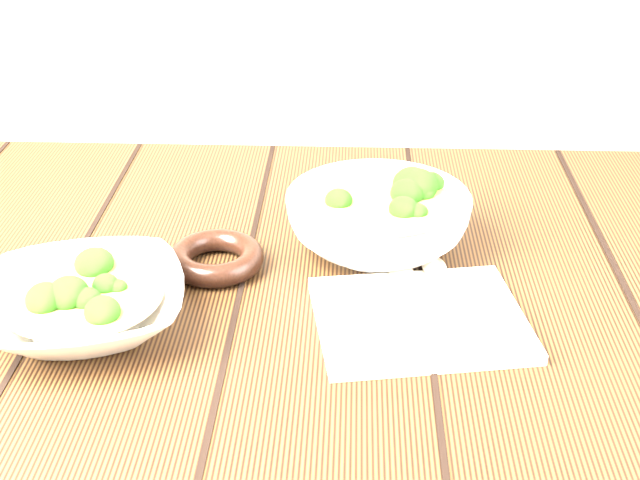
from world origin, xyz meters
TOP-DOWN VIEW (x-y plane):
  - table at (0.00, 0.00)m, footprint 1.20×0.80m
  - soup_bowl_front at (-0.17, -0.08)m, footprint 0.25×0.25m
  - soup_bowl_back at (0.13, 0.09)m, footprint 0.24×0.24m
  - trivet at (-0.05, 0.04)m, footprint 0.12×0.12m
  - napkin at (0.17, -0.07)m, footprint 0.24×0.20m
  - spoon_left at (0.16, -0.02)m, footprint 0.03×0.17m
  - spoon_right at (0.19, -0.01)m, footprint 0.03×0.17m

SIDE VIEW (x-z plane):
  - table at x=0.00m, z-range 0.26..1.01m
  - napkin at x=0.17m, z-range 0.75..0.76m
  - trivet at x=-0.05m, z-range 0.75..0.78m
  - spoon_left at x=0.16m, z-range 0.76..0.77m
  - spoon_right at x=0.19m, z-range 0.76..0.77m
  - soup_bowl_front at x=-0.17m, z-range 0.75..0.81m
  - soup_bowl_back at x=0.13m, z-range 0.75..0.83m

